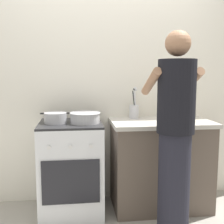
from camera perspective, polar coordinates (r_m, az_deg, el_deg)
ground at (r=2.96m, az=-0.71°, el=-19.88°), size 6.00×6.00×0.00m
back_wall at (r=3.15m, az=1.84°, el=5.49°), size 3.20×0.10×2.50m
countertop at (r=3.03m, az=9.50°, el=-10.08°), size 1.00×0.60×0.90m
stove_range at (r=2.91m, az=-8.06°, el=-10.87°), size 0.60×0.62×0.90m
pot at (r=2.79m, az=-11.13°, el=-1.14°), size 0.28×0.21×0.10m
mixing_bowl at (r=2.74m, az=-5.35°, el=-1.05°), size 0.29×0.29×0.10m
utensil_crock at (r=3.02m, az=4.40°, el=0.68°), size 0.10×0.10×0.33m
spice_bottle at (r=2.94m, az=11.04°, el=-0.78°), size 0.04×0.04×0.09m
oil_bottle at (r=2.94m, az=14.39°, el=0.41°), size 0.06×0.06×0.26m
person at (r=2.37m, az=12.35°, el=-4.95°), size 0.41×0.50×1.70m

